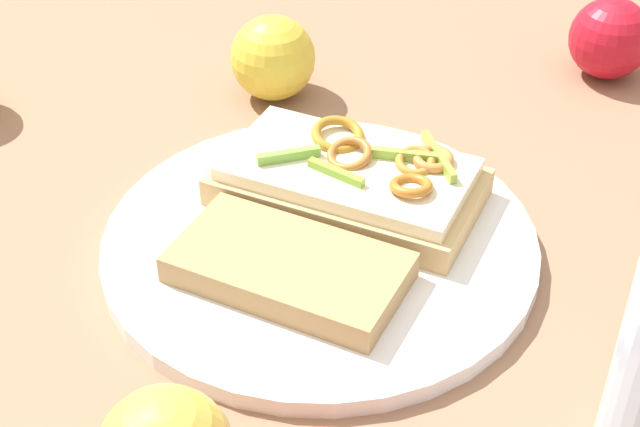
% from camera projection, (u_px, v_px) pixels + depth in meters
% --- Properties ---
extents(ground_plane, '(2.00, 2.00, 0.00)m').
position_uv_depth(ground_plane, '(320.00, 251.00, 0.67)').
color(ground_plane, '#93694E').
rests_on(ground_plane, ground).
extents(plate, '(0.30, 0.30, 0.01)m').
position_uv_depth(plate, '(320.00, 244.00, 0.66)').
color(plate, white).
rests_on(plate, ground_plane).
extents(sandwich, '(0.18, 0.21, 0.04)m').
position_uv_depth(sandwich, '(350.00, 180.00, 0.68)').
color(sandwich, tan).
rests_on(sandwich, plate).
extents(bread_slice_side, '(0.14, 0.17, 0.02)m').
position_uv_depth(bread_slice_side, '(289.00, 267.00, 0.62)').
color(bread_slice_side, tan).
rests_on(bread_slice_side, plate).
extents(apple_0, '(0.10, 0.10, 0.07)m').
position_uv_depth(apple_0, '(273.00, 58.00, 0.81)').
color(apple_0, gold).
rests_on(apple_0, ground_plane).
extents(apple_2, '(0.09, 0.09, 0.07)m').
position_uv_depth(apple_2, '(610.00, 38.00, 0.84)').
color(apple_2, red).
rests_on(apple_2, ground_plane).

